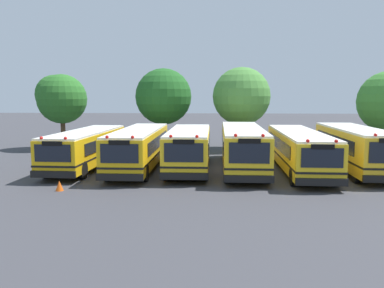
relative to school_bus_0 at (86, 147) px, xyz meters
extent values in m
plane|color=#38383D|center=(8.48, -0.20, -1.33)|extent=(160.00, 160.00, 0.00)
cube|color=yellow|center=(0.00, 0.03, -0.02)|extent=(2.66, 10.17, 1.91)
cube|color=white|center=(0.00, 0.03, 1.00)|extent=(2.60, 9.97, 0.12)
cube|color=black|center=(-0.14, -5.10, -0.80)|extent=(2.44, 0.23, 0.36)
cube|color=black|center=(-0.14, -5.05, 0.32)|extent=(1.96, 0.11, 0.92)
cube|color=black|center=(1.22, 0.30, 0.29)|extent=(0.25, 7.89, 0.69)
cube|color=black|center=(-1.20, 0.36, 0.29)|extent=(0.25, 7.89, 0.69)
cube|color=black|center=(0.00, 0.03, -0.40)|extent=(2.68, 10.27, 0.10)
sphere|color=red|center=(0.52, -4.89, 1.10)|extent=(0.18, 0.18, 0.18)
sphere|color=red|center=(-0.79, -4.86, 1.10)|extent=(0.18, 0.18, 0.18)
cube|color=black|center=(-0.14, -5.06, 0.84)|extent=(1.08, 0.11, 0.24)
cylinder|color=black|center=(0.95, -3.65, -0.83)|extent=(0.31, 1.01, 1.00)
cylinder|color=black|center=(-1.15, -3.60, -0.83)|extent=(0.31, 1.01, 1.00)
cylinder|color=black|center=(1.14, 3.25, -0.83)|extent=(0.31, 1.01, 1.00)
cylinder|color=black|center=(-0.96, 3.31, -0.83)|extent=(0.31, 1.01, 1.00)
cube|color=yellow|center=(3.49, -0.11, 0.05)|extent=(2.47, 10.87, 2.04)
cube|color=white|center=(3.49, -0.11, 1.13)|extent=(2.42, 10.65, 0.12)
cube|color=black|center=(3.54, -5.61, -0.80)|extent=(2.42, 0.18, 0.36)
cube|color=black|center=(3.54, -5.56, 0.41)|extent=(1.95, 0.08, 0.98)
cube|color=black|center=(4.69, 0.20, 0.37)|extent=(0.12, 8.46, 0.74)
cube|color=black|center=(2.28, 0.18, 0.37)|extent=(0.12, 8.46, 0.74)
cube|color=black|center=(3.49, -0.11, -0.36)|extent=(2.50, 10.98, 0.10)
sphere|color=red|center=(4.19, -5.38, 1.23)|extent=(0.18, 0.18, 0.18)
sphere|color=red|center=(2.88, -5.39, 1.23)|extent=(0.18, 0.18, 0.18)
cube|color=black|center=(3.54, -5.57, 0.97)|extent=(1.07, 0.09, 0.24)
cylinder|color=black|center=(4.57, -4.13, -0.83)|extent=(0.29, 1.00, 1.00)
cylinder|color=black|center=(2.48, -4.14, -0.83)|extent=(0.29, 1.00, 1.00)
cylinder|color=black|center=(4.51, 3.52, -0.83)|extent=(0.29, 1.00, 1.00)
cylinder|color=black|center=(2.41, 3.50, -0.83)|extent=(0.29, 1.00, 1.00)
cube|color=yellow|center=(6.72, -0.40, 0.05)|extent=(2.54, 9.39, 2.06)
cube|color=white|center=(6.72, -0.40, 1.14)|extent=(2.49, 9.20, 0.12)
cube|color=black|center=(6.76, -5.15, -0.80)|extent=(2.51, 0.18, 0.36)
cube|color=black|center=(6.76, -5.10, 0.42)|extent=(2.02, 0.08, 0.99)
cube|color=black|center=(7.96, -0.08, 0.38)|extent=(0.10, 7.31, 0.74)
cube|color=black|center=(5.47, -0.11, 0.38)|extent=(0.10, 7.31, 0.74)
cube|color=black|center=(6.72, -0.40, -0.36)|extent=(2.56, 9.48, 0.10)
sphere|color=red|center=(7.43, -4.92, 1.24)|extent=(0.18, 0.18, 0.18)
sphere|color=red|center=(6.08, -4.93, 1.24)|extent=(0.18, 0.18, 0.18)
cube|color=black|center=(6.76, -5.11, 0.98)|extent=(1.11, 0.09, 0.24)
cylinder|color=black|center=(7.84, -3.67, -0.83)|extent=(0.29, 1.00, 1.00)
cylinder|color=black|center=(5.66, -3.69, -0.83)|extent=(0.29, 1.00, 1.00)
cylinder|color=black|center=(7.78, 2.50, -0.83)|extent=(0.29, 1.00, 1.00)
cylinder|color=black|center=(5.61, 2.48, -0.83)|extent=(0.29, 1.00, 1.00)
cube|color=yellow|center=(10.08, 0.02, 0.11)|extent=(2.50, 11.18, 2.18)
cube|color=white|center=(10.08, 0.02, 1.26)|extent=(2.45, 10.96, 0.12)
cube|color=black|center=(10.05, -5.63, -0.80)|extent=(2.50, 0.17, 0.36)
cube|color=black|center=(10.05, -5.58, 0.50)|extent=(2.01, 0.07, 1.04)
cube|color=black|center=(11.33, 0.32, 0.46)|extent=(0.08, 8.71, 0.78)
cube|color=black|center=(8.84, 0.33, 0.46)|extent=(0.08, 8.71, 0.78)
cube|color=black|center=(10.08, 0.02, -0.32)|extent=(2.53, 11.29, 0.10)
sphere|color=red|center=(10.73, -5.41, 1.36)|extent=(0.18, 0.18, 0.18)
sphere|color=red|center=(9.38, -5.41, 1.36)|extent=(0.18, 0.18, 0.18)
cube|color=black|center=(10.05, -5.59, 1.10)|extent=(1.10, 0.09, 0.24)
cylinder|color=black|center=(11.15, -4.17, -0.83)|extent=(0.28, 1.00, 1.00)
cylinder|color=black|center=(8.98, -4.16, -0.83)|extent=(0.28, 1.00, 1.00)
cylinder|color=black|center=(11.18, 3.80, -0.83)|extent=(0.28, 1.00, 1.00)
cylinder|color=black|center=(9.01, 3.81, -0.83)|extent=(0.28, 1.00, 1.00)
cube|color=yellow|center=(13.53, -0.38, 0.01)|extent=(2.54, 11.42, 1.98)
cube|color=white|center=(13.53, -0.38, 1.06)|extent=(2.48, 11.19, 0.12)
cube|color=black|center=(13.47, -6.14, -0.80)|extent=(2.48, 0.18, 0.36)
cube|color=black|center=(13.48, -6.09, 0.37)|extent=(1.99, 0.08, 0.95)
cube|color=black|center=(14.77, -0.09, 0.33)|extent=(0.13, 8.89, 0.71)
cube|color=black|center=(12.30, -0.06, 0.33)|extent=(0.13, 8.89, 0.71)
cube|color=black|center=(13.53, -0.38, -0.38)|extent=(2.56, 11.53, 0.10)
sphere|color=red|center=(14.14, -5.93, 1.16)|extent=(0.18, 0.18, 0.18)
sphere|color=red|center=(12.81, -5.92, 1.16)|extent=(0.18, 0.18, 0.18)
cube|color=black|center=(13.48, -6.10, 0.90)|extent=(1.09, 0.09, 0.24)
cylinder|color=black|center=(14.56, -4.68, -0.83)|extent=(0.29, 1.00, 1.00)
cylinder|color=black|center=(12.42, -4.66, -0.83)|extent=(0.29, 1.00, 1.00)
cylinder|color=black|center=(14.64, 3.51, -0.83)|extent=(0.29, 1.00, 1.00)
cylinder|color=black|center=(12.50, 3.53, -0.83)|extent=(0.29, 1.00, 1.00)
cube|color=yellow|center=(17.02, -0.16, 0.12)|extent=(2.54, 10.02, 2.20)
cube|color=white|center=(17.02, -0.16, 1.28)|extent=(2.49, 9.81, 0.12)
cube|color=black|center=(18.29, 0.13, 0.47)|extent=(0.08, 7.80, 0.79)
cube|color=black|center=(15.76, 0.15, 0.47)|extent=(0.08, 7.80, 0.79)
cube|color=black|center=(17.02, -0.16, -0.32)|extent=(2.56, 10.12, 0.10)
sphere|color=red|center=(16.31, -5.01, 1.38)|extent=(0.18, 0.18, 0.18)
cylinder|color=black|center=(15.90, -3.76, -0.83)|extent=(0.28, 1.00, 1.00)
cylinder|color=black|center=(18.14, 3.04, -0.83)|extent=(0.28, 1.00, 1.00)
cylinder|color=black|center=(15.93, 3.05, -0.83)|extent=(0.28, 1.00, 1.00)
cylinder|color=#4C3823|center=(-5.05, 9.03, 0.04)|extent=(0.41, 0.41, 2.74)
sphere|color=#286623|center=(-5.05, 9.03, 3.03)|extent=(4.30, 4.30, 4.30)
sphere|color=#286623|center=(-5.70, 9.21, 3.41)|extent=(3.43, 3.43, 3.43)
cylinder|color=#4C3823|center=(3.79, 9.60, 0.04)|extent=(0.46, 0.46, 2.73)
sphere|color=#1E561E|center=(3.79, 9.60, 3.23)|extent=(4.88, 4.88, 4.88)
sphere|color=#1E561E|center=(4.07, 9.29, 3.40)|extent=(2.94, 2.94, 2.94)
cylinder|color=#4C3823|center=(10.56, 9.55, 0.04)|extent=(0.45, 0.45, 2.73)
sphere|color=#478438|center=(10.56, 9.55, 3.26)|extent=(4.97, 4.97, 4.97)
sphere|color=#478438|center=(10.49, 9.25, 3.73)|extent=(3.12, 3.12, 3.12)
cone|color=#EA5914|center=(0.75, -6.47, -1.07)|extent=(0.39, 0.39, 0.51)
camera|label=1|loc=(8.43, -25.26, 3.33)|focal=37.42mm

